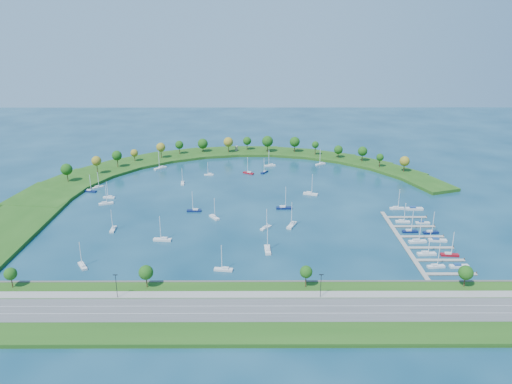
{
  "coord_description": "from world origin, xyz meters",
  "views": [
    {
      "loc": [
        4.1,
        -284.51,
        104.36
      ],
      "look_at": [
        5.0,
        5.0,
        4.0
      ],
      "focal_mm": 34.5,
      "sensor_mm": 36.0,
      "label": 1
    }
  ],
  "objects_px": {
    "moored_boat_10": "(224,269)",
    "docked_boat_6": "(410,231)",
    "dock_system": "(417,242)",
    "docked_boat_10": "(397,208)",
    "harbor_tower": "(236,148)",
    "moored_boat_17": "(109,197)",
    "moored_boat_9": "(310,193)",
    "moored_boat_3": "(183,183)",
    "moored_boat_16": "(106,203)",
    "moored_boat_19": "(214,217)",
    "docked_boat_3": "(450,254)",
    "moored_boat_15": "(249,172)",
    "moored_boat_21": "(321,164)",
    "docked_boat_8": "(403,221)",
    "moored_boat_5": "(194,210)",
    "moored_boat_11": "(265,172)",
    "moored_boat_2": "(90,191)",
    "moored_boat_6": "(160,168)",
    "moored_boat_12": "(292,225)",
    "moored_boat_1": "(163,239)",
    "docked_boat_5": "(437,240)",
    "docked_boat_4": "(417,241)",
    "moored_boat_8": "(266,227)",
    "docked_boat_7": "(431,232)",
    "docked_boat_0": "(436,266)",
    "docked_boat_11": "(414,208)",
    "docked_boat_9": "(422,223)",
    "moored_boat_20": "(270,165)",
    "docked_boat_1": "(459,266)",
    "moored_boat_0": "(268,249)",
    "moored_boat_18": "(284,207)",
    "docked_boat_2": "(427,253)",
    "moored_boat_14": "(82,265)",
    "moored_boat_13": "(209,174)",
    "moored_boat_4": "(113,229)"
  },
  "relations": [
    {
      "from": "docked_boat_10",
      "to": "moored_boat_1",
      "type": "bearing_deg",
      "value": -164.1
    },
    {
      "from": "moored_boat_4",
      "to": "moored_boat_21",
      "type": "relative_size",
      "value": 0.94
    },
    {
      "from": "moored_boat_19",
      "to": "docked_boat_11",
      "type": "xyz_separation_m",
      "value": [
        116.43,
        13.03,
        -0.16
      ]
    },
    {
      "from": "moored_boat_10",
      "to": "docked_boat_8",
      "type": "bearing_deg",
      "value": -142.47
    },
    {
      "from": "moored_boat_8",
      "to": "docked_boat_7",
      "type": "relative_size",
      "value": 0.92
    },
    {
      "from": "moored_boat_18",
      "to": "docked_boat_2",
      "type": "height_order",
      "value": "moored_boat_18"
    },
    {
      "from": "dock_system",
      "to": "docked_boat_10",
      "type": "distance_m",
      "value": 46.43
    },
    {
      "from": "moored_boat_2",
      "to": "moored_boat_14",
      "type": "relative_size",
      "value": 0.97
    },
    {
      "from": "harbor_tower",
      "to": "docked_boat_3",
      "type": "xyz_separation_m",
      "value": [
        107.06,
        -192.54,
        -3.16
      ]
    },
    {
      "from": "moored_boat_9",
      "to": "moored_boat_13",
      "type": "bearing_deg",
      "value": 168.97
    },
    {
      "from": "moored_boat_15",
      "to": "moored_boat_21",
      "type": "height_order",
      "value": "moored_boat_21"
    },
    {
      "from": "docked_boat_0",
      "to": "docked_boat_11",
      "type": "relative_size",
      "value": 1.16
    },
    {
      "from": "moored_boat_20",
      "to": "docked_boat_1",
      "type": "distance_m",
      "value": 182.49
    },
    {
      "from": "moored_boat_3",
      "to": "docked_boat_9",
      "type": "relative_size",
      "value": 1.48
    },
    {
      "from": "moored_boat_9",
      "to": "moored_boat_3",
      "type": "bearing_deg",
      "value": -174.35
    },
    {
      "from": "harbor_tower",
      "to": "moored_boat_17",
      "type": "relative_size",
      "value": 0.37
    },
    {
      "from": "docked_boat_5",
      "to": "docked_boat_3",
      "type": "bearing_deg",
      "value": -84.22
    },
    {
      "from": "docked_boat_10",
      "to": "docked_boat_11",
      "type": "distance_m",
      "value": 9.98
    },
    {
      "from": "moored_boat_10",
      "to": "docked_boat_6",
      "type": "xyz_separation_m",
      "value": [
        95.19,
        41.67,
        -0.01
      ]
    },
    {
      "from": "moored_boat_21",
      "to": "docked_boat_3",
      "type": "relative_size",
      "value": 1.02
    },
    {
      "from": "moored_boat_16",
      "to": "docked_boat_1",
      "type": "distance_m",
      "value": 199.15
    },
    {
      "from": "moored_boat_4",
      "to": "moored_boat_17",
      "type": "xyz_separation_m",
      "value": [
        -16.17,
        50.17,
        -0.03
      ]
    },
    {
      "from": "docked_boat_0",
      "to": "docked_boat_10",
      "type": "xyz_separation_m",
      "value": [
        2.39,
        72.73,
        0.02
      ]
    },
    {
      "from": "moored_boat_18",
      "to": "docked_boat_3",
      "type": "distance_m",
      "value": 96.85
    },
    {
      "from": "moored_boat_0",
      "to": "moored_boat_11",
      "type": "xyz_separation_m",
      "value": [
        1.06,
        129.85,
        -0.09
      ]
    },
    {
      "from": "docked_boat_6",
      "to": "docked_boat_7",
      "type": "bearing_deg",
      "value": -8.24
    },
    {
      "from": "moored_boat_4",
      "to": "moored_boat_14",
      "type": "height_order",
      "value": "moored_boat_14"
    },
    {
      "from": "harbor_tower",
      "to": "moored_boat_3",
      "type": "height_order",
      "value": "moored_boat_3"
    },
    {
      "from": "moored_boat_2",
      "to": "moored_boat_8",
      "type": "distance_m",
      "value": 127.79
    },
    {
      "from": "moored_boat_4",
      "to": "moored_boat_13",
      "type": "height_order",
      "value": "moored_boat_4"
    },
    {
      "from": "moored_boat_5",
      "to": "moored_boat_11",
      "type": "relative_size",
      "value": 1.09
    },
    {
      "from": "moored_boat_17",
      "to": "moored_boat_18",
      "type": "distance_m",
      "value": 110.1
    },
    {
      "from": "moored_boat_10",
      "to": "moored_boat_20",
      "type": "bearing_deg",
      "value": -91.19
    },
    {
      "from": "moored_boat_6",
      "to": "moored_boat_12",
      "type": "xyz_separation_m",
      "value": [
        90.76,
        -109.57,
        -0.01
      ]
    },
    {
      "from": "moored_boat_19",
      "to": "docked_boat_7",
      "type": "xyz_separation_m",
      "value": [
        114.6,
        -21.13,
        -0.01
      ]
    },
    {
      "from": "moored_boat_1",
      "to": "moored_boat_19",
      "type": "bearing_deg",
      "value": -122.69
    },
    {
      "from": "moored_boat_10",
      "to": "docked_boat_2",
      "type": "bearing_deg",
      "value": -163.36
    },
    {
      "from": "moored_boat_15",
      "to": "docked_boat_5",
      "type": "bearing_deg",
      "value": 162.03
    },
    {
      "from": "docked_boat_5",
      "to": "docked_boat_4",
      "type": "bearing_deg",
      "value": -166.28
    },
    {
      "from": "moored_boat_3",
      "to": "moored_boat_12",
      "type": "xyz_separation_m",
      "value": [
        69.19,
        -73.7,
        0.09
      ]
    },
    {
      "from": "moored_boat_15",
      "to": "moored_boat_13",
      "type": "bearing_deg",
      "value": 40.46
    },
    {
      "from": "moored_boat_3",
      "to": "moored_boat_2",
      "type": "bearing_deg",
      "value": -79.66
    },
    {
      "from": "docked_boat_8",
      "to": "docked_boat_4",
      "type": "bearing_deg",
      "value": -85.84
    },
    {
      "from": "docked_boat_6",
      "to": "docked_boat_10",
      "type": "height_order",
      "value": "docked_boat_10"
    },
    {
      "from": "moored_boat_18",
      "to": "moored_boat_17",
      "type": "bearing_deg",
      "value": 168.69
    },
    {
      "from": "moored_boat_16",
      "to": "moored_boat_19",
      "type": "height_order",
      "value": "moored_boat_16"
    },
    {
      "from": "moored_boat_2",
      "to": "moored_boat_15",
      "type": "bearing_deg",
      "value": 34.16
    },
    {
      "from": "docked_boat_3",
      "to": "docked_boat_4",
      "type": "relative_size",
      "value": 0.93
    },
    {
      "from": "docked_boat_10",
      "to": "moored_boat_3",
      "type": "bearing_deg",
      "value": 157.33
    },
    {
      "from": "moored_boat_0",
      "to": "moored_boat_14",
      "type": "height_order",
      "value": "moored_boat_0"
    }
  ]
}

